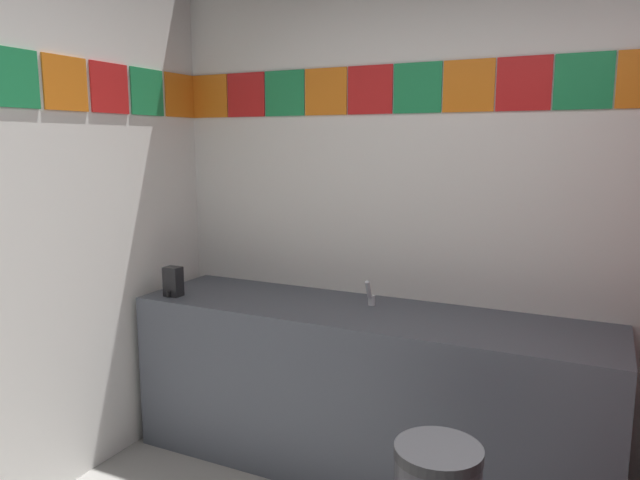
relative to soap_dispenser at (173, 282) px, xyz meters
name	(u,v)px	position (x,y,z in m)	size (l,w,h in m)	color
wall_back	(519,188)	(1.69, 0.53, 0.52)	(3.80, 0.09, 2.87)	white
vanity_counter	(363,389)	(1.03, 0.19, -0.49)	(2.38, 0.61, 0.84)	#4C515B
faucet_center	(370,296)	(1.03, 0.28, -0.03)	(0.04, 0.10, 0.14)	silver
soap_dispenser	(173,282)	(0.00, 0.00, 0.00)	(0.09, 0.09, 0.16)	black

